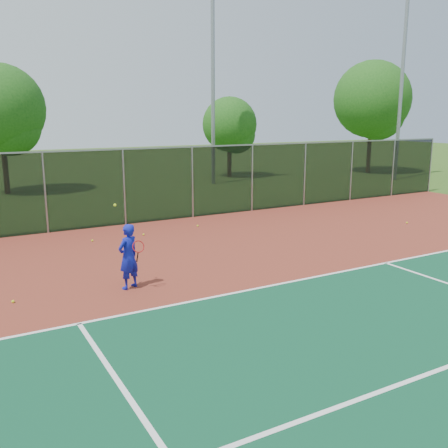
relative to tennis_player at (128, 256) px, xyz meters
name	(u,v)px	position (x,y,z in m)	size (l,w,h in m)	color
ground	(424,310)	(5.34, -4.64, -0.85)	(120.00, 120.00, 0.00)	#2E5117
court_apron	(360,284)	(5.34, -2.64, -0.84)	(30.00, 20.00, 0.02)	maroon
fence_back	(192,181)	(5.34, 7.36, 0.71)	(30.00, 0.06, 3.03)	black
tennis_player	(128,256)	(0.00, 0.00, 0.00)	(0.72, 0.72, 2.18)	#1119A4
practice_ball_0	(407,223)	(12.33, 1.92, -0.80)	(0.07, 0.07, 0.07)	#D1ED1B
practice_ball_1	(92,241)	(0.42, 5.22, -0.80)	(0.07, 0.07, 0.07)	#D1ED1B
practice_ball_2	(144,235)	(2.29, 5.20, -0.80)	(0.07, 0.07, 0.07)	#D1ED1B
practice_ball_5	(13,301)	(-2.72, 0.34, -0.80)	(0.07, 0.07, 0.07)	#D1ED1B
practice_ball_6	(198,226)	(4.67, 5.56, -0.80)	(0.07, 0.07, 0.07)	#D1ED1B
floodlight_n	(213,65)	(11.18, 16.44, 6.48)	(0.90, 0.40, 13.10)	gray
floodlight_ne	(403,68)	(22.97, 12.22, 6.48)	(0.90, 0.40, 13.10)	gray
tree_back_left	(2,113)	(-0.75, 18.36, 3.59)	(4.82, 4.82, 7.08)	#3B2A15
tree_back_mid	(231,127)	(13.97, 18.99, 2.65)	(3.81, 3.81, 5.59)	#3B2A15
tree_back_right	(374,103)	(24.40, 15.98, 4.34)	(5.64, 5.64, 8.28)	#3B2A15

